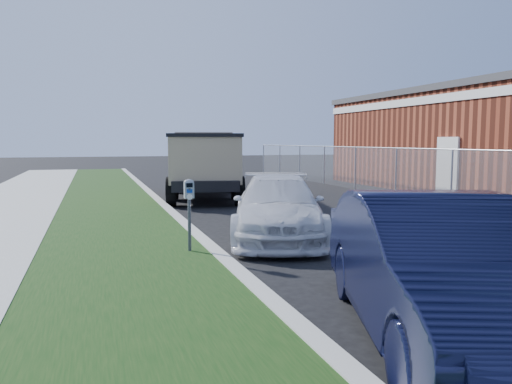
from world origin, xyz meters
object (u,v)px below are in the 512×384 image
object	(u,v)px
navy_sedan	(439,269)
parking_meter	(189,199)
white_wagon	(277,207)
dump_truck	(204,160)

from	to	relation	value
navy_sedan	parking_meter	bearing A→B (deg)	129.84
white_wagon	navy_sedan	xyz separation A→B (m)	(-0.39, -5.73, 0.10)
white_wagon	dump_truck	xyz separation A→B (m)	(0.16, 8.01, 0.69)
parking_meter	dump_truck	world-z (taller)	dump_truck
white_wagon	navy_sedan	distance (m)	5.75
navy_sedan	dump_truck	xyz separation A→B (m)	(0.56, 13.74, 0.60)
white_wagon	dump_truck	distance (m)	8.04
parking_meter	white_wagon	world-z (taller)	parking_meter
parking_meter	dump_truck	bearing A→B (deg)	76.48
navy_sedan	dump_truck	distance (m)	13.77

